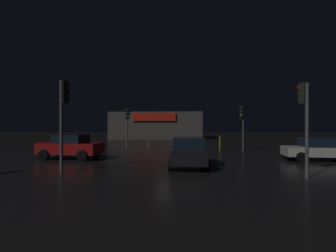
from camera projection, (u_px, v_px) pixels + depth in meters
The scene contains 11 objects.
ground_plane at pixel (173, 158), 17.48m from camera, with size 120.00×120.00×0.00m, color black.
store_building at pixel (159, 125), 43.81m from camera, with size 14.78×9.79×4.32m.
traffic_signal_main at pixel (242, 118), 22.41m from camera, with size 0.42×0.42×3.90m.
traffic_signal_opposite at pixel (127, 120), 23.94m from camera, with size 0.41×0.43×3.85m.
traffic_signal_cross_left at pixel (304, 111), 10.79m from camera, with size 0.42×0.42×4.04m.
traffic_signal_cross_right at pixel (63, 109), 12.11m from camera, with size 0.41×0.43×4.36m.
car_near at pixel (320, 149), 16.05m from camera, with size 4.41×2.05×1.47m.
car_far at pixel (71, 146), 16.89m from camera, with size 4.15×2.23×1.63m.
car_crossing at pixel (189, 151), 13.90m from camera, with size 2.14×4.21×1.59m.
bollard_kerb_a at pixel (148, 143), 23.89m from camera, with size 0.13×0.13×1.22m, color #595B60.
bollard_kerb_b at pixel (220, 142), 23.87m from camera, with size 0.12×0.12×1.24m, color gold.
Camera 1 is at (1.49, -17.41, 2.27)m, focal length 27.25 mm.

